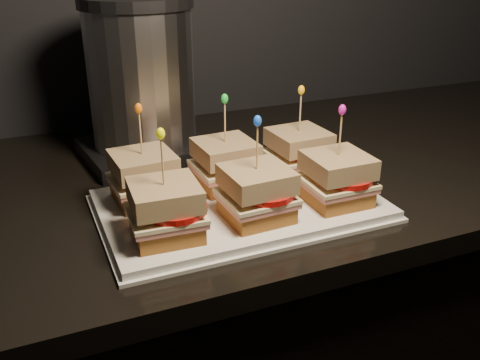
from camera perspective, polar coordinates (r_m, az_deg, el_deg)
name	(u,v)px	position (r m, az deg, el deg)	size (l,w,h in m)	color
cabinet	(309,339)	(1.40, 7.40, -16.47)	(2.49, 0.71, 0.91)	black
granite_slab	(321,163)	(1.15, 8.64, 1.85)	(2.53, 0.75, 0.04)	black
platter	(240,205)	(0.89, 0.00, -2.71)	(0.45, 0.28, 0.02)	white
platter_rim	(240,208)	(0.89, 0.00, -3.05)	(0.46, 0.29, 0.01)	white
sandwich_0_bread_bot	(145,192)	(0.90, -10.08, -1.31)	(0.09, 0.09, 0.03)	brown
sandwich_0_ham	(144,183)	(0.89, -10.16, -0.32)	(0.10, 0.10, 0.01)	#B76861
sandwich_0_cheese	(144,179)	(0.89, -10.19, 0.09)	(0.10, 0.10, 0.01)	beige
sandwich_0_tomato	(152,175)	(0.88, -9.38, 0.52)	(0.09, 0.09, 0.01)	#B5100D
sandwich_0_bread_top	(143,163)	(0.88, -10.32, 1.78)	(0.10, 0.10, 0.03)	#51240C
sandwich_0_pick	(141,136)	(0.86, -10.55, 4.64)	(0.00, 0.00, 0.09)	tan
sandwich_0_frill	(138,108)	(0.85, -10.78, 7.52)	(0.01, 0.01, 0.02)	orange
sandwich_1_bread_bot	(226,179)	(0.93, -1.55, 0.14)	(0.09, 0.09, 0.03)	brown
sandwich_1_ham	(225,170)	(0.93, -1.56, 1.10)	(0.10, 0.10, 0.01)	#B76861
sandwich_1_cheese	(225,166)	(0.92, -1.56, 1.50)	(0.10, 0.10, 0.01)	beige
sandwich_1_tomato	(233,162)	(0.92, -0.73, 1.91)	(0.09, 0.09, 0.01)	#B5100D
sandwich_1_bread_top	(225,151)	(0.91, -1.58, 3.14)	(0.10, 0.10, 0.03)	#51240C
sandwich_1_pick	(225,125)	(0.90, -1.62, 5.90)	(0.00, 0.00, 0.09)	tan
sandwich_1_frill	(225,99)	(0.88, -1.65, 8.67)	(0.01, 0.01, 0.02)	green
sandwich_2_bread_bot	(298,166)	(0.99, 6.17, 1.45)	(0.09, 0.09, 0.03)	brown
sandwich_2_ham	(298,158)	(0.98, 6.22, 2.36)	(0.10, 0.10, 0.01)	#B76861
sandwich_2_cheese	(298,154)	(0.98, 6.23, 2.74)	(0.10, 0.10, 0.01)	beige
sandwich_2_tomato	(306,151)	(0.98, 7.04, 3.13)	(0.09, 0.09, 0.01)	#B5100D
sandwich_2_bread_top	(299,140)	(0.97, 6.31, 4.30)	(0.10, 0.10, 0.03)	#51240C
sandwich_2_pick	(300,115)	(0.96, 6.43, 6.91)	(0.00, 0.00, 0.09)	tan
sandwich_2_frill	(301,90)	(0.94, 6.56, 9.51)	(0.01, 0.01, 0.02)	#F7AA13
sandwich_3_bread_bot	(167,227)	(0.78, -7.83, -5.04)	(0.09, 0.09, 0.03)	brown
sandwich_3_ham	(166,217)	(0.78, -7.90, -3.94)	(0.10, 0.10, 0.01)	#B76861
sandwich_3_cheese	(166,213)	(0.77, -7.93, -3.48)	(0.10, 0.10, 0.01)	beige
sandwich_3_tomato	(175,208)	(0.77, -6.98, -3.02)	(0.09, 0.09, 0.01)	#B5100D
sandwich_3_bread_top	(165,195)	(0.76, -8.05, -1.59)	(0.10, 0.10, 0.03)	#51240C
sandwich_3_pick	(163,165)	(0.74, -8.25, 1.63)	(0.00, 0.00, 0.09)	tan
sandwich_3_frill	(161,134)	(0.73, -8.46, 4.92)	(0.01, 0.01, 0.02)	#FAFE02
sandwich_4_bread_bot	(256,210)	(0.83, 1.75, -3.20)	(0.09, 0.09, 0.03)	brown
sandwich_4_ham	(256,200)	(0.82, 1.76, -2.14)	(0.10, 0.10, 0.01)	#B76861
sandwich_4_cheese	(256,196)	(0.82, 1.77, -1.70)	(0.10, 0.10, 0.01)	beige
sandwich_4_tomato	(265,192)	(0.81, 2.72, -1.25)	(0.09, 0.09, 0.01)	#B5100D
sandwich_4_bread_top	(257,179)	(0.80, 1.80, 0.12)	(0.10, 0.10, 0.03)	#51240C
sandwich_4_pick	(257,150)	(0.79, 1.84, 3.20)	(0.00, 0.00, 0.09)	tan
sandwich_4_frill	(258,121)	(0.77, 1.88, 6.33)	(0.01, 0.01, 0.02)	blue
sandwich_5_bread_bot	(335,194)	(0.89, 10.15, -1.50)	(0.09, 0.09, 0.03)	brown
sandwich_5_ham	(336,185)	(0.88, 10.23, -0.51)	(0.10, 0.10, 0.01)	#B76861
sandwich_5_cheese	(337,181)	(0.88, 10.26, -0.09)	(0.10, 0.10, 0.01)	beige
sandwich_5_tomato	(345,177)	(0.88, 11.17, 0.33)	(0.09, 0.09, 0.01)	#B5100D
sandwich_5_bread_top	(338,165)	(0.87, 10.40, 1.61)	(0.10, 0.10, 0.03)	#51240C
sandwich_5_pick	(340,137)	(0.85, 10.63, 4.48)	(0.00, 0.00, 0.09)	tan
sandwich_5_frill	(342,110)	(0.84, 10.86, 7.38)	(0.01, 0.01, 0.02)	#BF1893
appliance_base	(147,150)	(1.13, -9.93, 3.22)	(0.25, 0.21, 0.03)	#262628
appliance_body	(141,79)	(1.08, -10.49, 10.60)	(0.21, 0.21, 0.27)	silver
appliance_lid	(135,2)	(1.06, -11.10, 18.17)	(0.22, 0.22, 0.02)	#262628
appliance	(141,81)	(1.08, -10.47, 10.33)	(0.25, 0.21, 0.32)	silver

